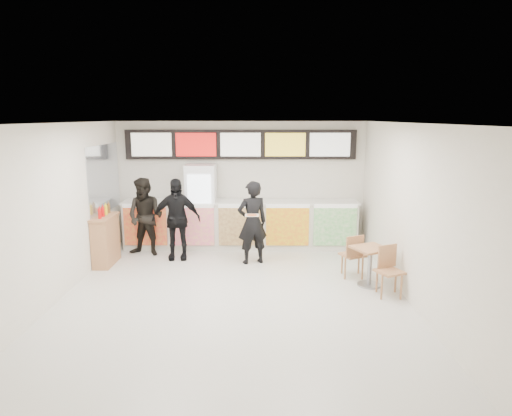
{
  "coord_description": "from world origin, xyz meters",
  "views": [
    {
      "loc": [
        0.44,
        -7.54,
        3.1
      ],
      "look_at": [
        0.38,
        1.2,
        1.35
      ],
      "focal_mm": 32.0,
      "sensor_mm": 36.0,
      "label": 1
    }
  ],
  "objects_px": {
    "cafe_table": "(370,259)",
    "condiment_ledge": "(106,240)",
    "customer_main": "(252,223)",
    "customer_left": "(145,217)",
    "drinks_fridge": "(201,206)",
    "service_counter": "(241,224)",
    "customer_mid": "(176,219)"
  },
  "relations": [
    {
      "from": "drinks_fridge",
      "to": "condiment_ledge",
      "type": "distance_m",
      "value": 2.34
    },
    {
      "from": "service_counter",
      "to": "customer_mid",
      "type": "relative_size",
      "value": 3.09
    },
    {
      "from": "customer_mid",
      "to": "condiment_ledge",
      "type": "distance_m",
      "value": 1.54
    },
    {
      "from": "drinks_fridge",
      "to": "customer_main",
      "type": "bearing_deg",
      "value": -44.58
    },
    {
      "from": "service_counter",
      "to": "customer_mid",
      "type": "xyz_separation_m",
      "value": [
        -1.38,
        -0.91,
        0.33
      ]
    },
    {
      "from": "service_counter",
      "to": "drinks_fridge",
      "type": "xyz_separation_m",
      "value": [
        -0.93,
        0.02,
        0.43
      ]
    },
    {
      "from": "drinks_fridge",
      "to": "customer_main",
      "type": "distance_m",
      "value": 1.74
    },
    {
      "from": "cafe_table",
      "to": "condiment_ledge",
      "type": "distance_m",
      "value": 5.46
    },
    {
      "from": "drinks_fridge",
      "to": "customer_mid",
      "type": "distance_m",
      "value": 1.03
    },
    {
      "from": "service_counter",
      "to": "condiment_ledge",
      "type": "relative_size",
      "value": 4.43
    },
    {
      "from": "customer_left",
      "to": "customer_mid",
      "type": "bearing_deg",
      "value": -6.75
    },
    {
      "from": "customer_main",
      "to": "customer_mid",
      "type": "relative_size",
      "value": 0.99
    },
    {
      "from": "customer_left",
      "to": "service_counter",
      "type": "bearing_deg",
      "value": 30.51
    },
    {
      "from": "customer_left",
      "to": "cafe_table",
      "type": "height_order",
      "value": "customer_left"
    },
    {
      "from": "cafe_table",
      "to": "customer_main",
      "type": "bearing_deg",
      "value": 124.36
    },
    {
      "from": "customer_main",
      "to": "cafe_table",
      "type": "bearing_deg",
      "value": 129.69
    },
    {
      "from": "service_counter",
      "to": "drinks_fridge",
      "type": "relative_size",
      "value": 2.78
    },
    {
      "from": "customer_main",
      "to": "condiment_ledge",
      "type": "height_order",
      "value": "customer_main"
    },
    {
      "from": "customer_left",
      "to": "cafe_table",
      "type": "bearing_deg",
      "value": -8.39
    },
    {
      "from": "drinks_fridge",
      "to": "customer_main",
      "type": "relative_size",
      "value": 1.12
    },
    {
      "from": "service_counter",
      "to": "customer_left",
      "type": "height_order",
      "value": "customer_left"
    },
    {
      "from": "cafe_table",
      "to": "condiment_ledge",
      "type": "relative_size",
      "value": 1.22
    },
    {
      "from": "cafe_table",
      "to": "condiment_ledge",
      "type": "xyz_separation_m",
      "value": [
        -5.32,
        1.24,
        0.03
      ]
    },
    {
      "from": "customer_mid",
      "to": "cafe_table",
      "type": "distance_m",
      "value": 4.22
    },
    {
      "from": "customer_left",
      "to": "customer_mid",
      "type": "xyz_separation_m",
      "value": [
        0.74,
        -0.28,
        0.02
      ]
    },
    {
      "from": "service_counter",
      "to": "cafe_table",
      "type": "height_order",
      "value": "service_counter"
    },
    {
      "from": "customer_main",
      "to": "customer_left",
      "type": "relative_size",
      "value": 1.01
    },
    {
      "from": "customer_left",
      "to": "customer_mid",
      "type": "height_order",
      "value": "customer_mid"
    },
    {
      "from": "service_counter",
      "to": "customer_left",
      "type": "distance_m",
      "value": 2.23
    },
    {
      "from": "customer_mid",
      "to": "service_counter",
      "type": "bearing_deg",
      "value": 30.78
    },
    {
      "from": "customer_main",
      "to": "customer_left",
      "type": "xyz_separation_m",
      "value": [
        -2.42,
        0.57,
        -0.01
      ]
    },
    {
      "from": "customer_left",
      "to": "condiment_ledge",
      "type": "xyz_separation_m",
      "value": [
        -0.7,
        -0.67,
        -0.35
      ]
    }
  ]
}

